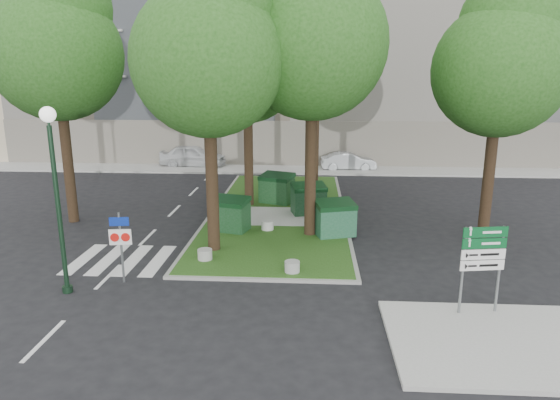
# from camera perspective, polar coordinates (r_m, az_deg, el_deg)

# --- Properties ---
(ground) EXTENTS (120.00, 120.00, 0.00)m
(ground) POSITION_cam_1_polar(r_m,az_deg,el_deg) (16.15, -3.92, -9.11)
(ground) COLOR black
(ground) RESTS_ON ground
(median_island) EXTENTS (6.00, 16.00, 0.12)m
(median_island) POSITION_cam_1_polar(r_m,az_deg,el_deg) (23.61, -0.21, -1.30)
(median_island) COLOR #214413
(median_island) RESTS_ON ground
(median_kerb) EXTENTS (6.30, 16.30, 0.10)m
(median_kerb) POSITION_cam_1_polar(r_m,az_deg,el_deg) (23.61, -0.21, -1.32)
(median_kerb) COLOR gray
(median_kerb) RESTS_ON ground
(sidewalk_corner) EXTENTS (5.00, 4.00, 0.12)m
(sidewalk_corner) POSITION_cam_1_polar(r_m,az_deg,el_deg) (13.62, 23.14, -14.73)
(sidewalk_corner) COLOR #999993
(sidewalk_corner) RESTS_ON ground
(building_sidewalk) EXTENTS (42.00, 3.00, 0.12)m
(building_sidewalk) POSITION_cam_1_polar(r_m,az_deg,el_deg) (33.85, 0.13, 3.49)
(building_sidewalk) COLOR #999993
(building_sidewalk) RESTS_ON ground
(zebra_crossing) EXTENTS (5.00, 3.00, 0.01)m
(zebra_crossing) POSITION_cam_1_polar(r_m,az_deg,el_deg) (18.34, -15.07, -6.65)
(zebra_crossing) COLOR silver
(zebra_crossing) RESTS_ON ground
(apartment_building) EXTENTS (41.00, 12.00, 16.00)m
(apartment_building) POSITION_cam_1_polar(r_m,az_deg,el_deg) (40.77, 0.81, 16.53)
(apartment_building) COLOR #C5AD94
(apartment_building) RESTS_ON ground
(tree_median_near_left) EXTENTS (5.20, 5.20, 10.53)m
(tree_median_near_left) POSITION_cam_1_polar(r_m,az_deg,el_deg) (17.61, -7.98, 17.13)
(tree_median_near_left) COLOR black
(tree_median_near_left) RESTS_ON ground
(tree_median_near_right) EXTENTS (5.60, 5.60, 11.46)m
(tree_median_near_right) POSITION_cam_1_polar(r_m,az_deg,el_deg) (19.31, 4.03, 18.95)
(tree_median_near_right) COLOR black
(tree_median_near_right) RESTS_ON ground
(tree_median_mid) EXTENTS (4.80, 4.80, 9.99)m
(tree_median_mid) POSITION_cam_1_polar(r_m,az_deg,el_deg) (23.93, -3.55, 15.64)
(tree_median_mid) COLOR black
(tree_median_mid) RESTS_ON ground
(tree_median_far) EXTENTS (5.80, 5.80, 11.93)m
(tree_median_far) POSITION_cam_1_polar(r_m,az_deg,el_deg) (26.82, 4.41, 18.35)
(tree_median_far) COLOR black
(tree_median_far) RESTS_ON ground
(tree_street_left) EXTENTS (5.40, 5.40, 11.00)m
(tree_street_left) POSITION_cam_1_polar(r_m,az_deg,el_deg) (23.26, -24.05, 16.18)
(tree_street_left) COLOR black
(tree_street_left) RESTS_ON ground
(tree_street_right) EXTENTS (5.00, 5.00, 10.06)m
(tree_street_right) POSITION_cam_1_polar(r_m,az_deg,el_deg) (20.98, 24.14, 14.67)
(tree_street_right) COLOR black
(tree_street_right) RESTS_ON ground
(dumpster_a) EXTENTS (1.73, 1.42, 1.40)m
(dumpster_a) POSITION_cam_1_polar(r_m,az_deg,el_deg) (20.56, -5.73, -1.63)
(dumpster_a) COLOR black
(dumpster_a) RESTS_ON median_island
(dumpster_b) EXTENTS (1.90, 1.63, 1.48)m
(dumpster_b) POSITION_cam_1_polar(r_m,az_deg,el_deg) (24.88, -0.37, 1.35)
(dumpster_b) COLOR #103917
(dumpster_b) RESTS_ON median_island
(dumpster_c) EXTENTS (1.75, 1.42, 1.43)m
(dumpster_c) POSITION_cam_1_polar(r_m,az_deg,el_deg) (22.90, 3.28, 0.11)
(dumpster_c) COLOR black
(dumpster_c) RESTS_ON median_island
(dumpster_d) EXTENTS (1.78, 1.47, 1.43)m
(dumpster_d) POSITION_cam_1_polar(r_m,az_deg,el_deg) (19.96, 6.29, -2.09)
(dumpster_d) COLOR #15452B
(dumpster_d) RESTS_ON median_island
(bollard_left) EXTENTS (0.50, 0.50, 0.36)m
(bollard_left) POSITION_cam_1_polar(r_m,az_deg,el_deg) (17.62, -8.57, -6.15)
(bollard_left) COLOR #969591
(bollard_left) RESTS_ON median_island
(bollard_right) EXTENTS (0.50, 0.50, 0.35)m
(bollard_right) POSITION_cam_1_polar(r_m,az_deg,el_deg) (16.38, 1.40, -7.61)
(bollard_right) COLOR gray
(bollard_right) RESTS_ON median_island
(bollard_mid) EXTENTS (0.51, 0.51, 0.36)m
(bollard_mid) POSITION_cam_1_polar(r_m,az_deg,el_deg) (20.66, -1.44, -2.90)
(bollard_mid) COLOR #AAA9A4
(bollard_mid) RESTS_ON median_island
(litter_bin) EXTENTS (0.44, 0.44, 0.77)m
(litter_bin) POSITION_cam_1_polar(r_m,az_deg,el_deg) (25.01, 3.03, 0.62)
(litter_bin) COLOR gold
(litter_bin) RESTS_ON median_island
(street_lamp) EXTENTS (0.44, 0.44, 5.52)m
(street_lamp) POSITION_cam_1_polar(r_m,az_deg,el_deg) (15.57, -24.31, 2.16)
(street_lamp) COLOR black
(street_lamp) RESTS_ON ground
(traffic_sign_pole) EXTENTS (0.68, 0.13, 2.28)m
(traffic_sign_pole) POSITION_cam_1_polar(r_m,az_deg,el_deg) (16.22, -17.75, -4.17)
(traffic_sign_pole) COLOR slate
(traffic_sign_pole) RESTS_ON ground
(directional_sign) EXTENTS (1.20, 0.25, 2.42)m
(directional_sign) POSITION_cam_1_polar(r_m,az_deg,el_deg) (14.27, 22.14, -5.96)
(directional_sign) COLOR slate
(directional_sign) RESTS_ON sidewalk_corner
(car_white) EXTENTS (4.66, 2.00, 1.57)m
(car_white) POSITION_cam_1_polar(r_m,az_deg,el_deg) (35.62, -9.90, 5.00)
(car_white) COLOR silver
(car_white) RESTS_ON ground
(car_silver) EXTENTS (3.77, 1.53, 1.22)m
(car_silver) POSITION_cam_1_polar(r_m,az_deg,el_deg) (34.20, 7.82, 4.40)
(car_silver) COLOR #A4A8AC
(car_silver) RESTS_ON ground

